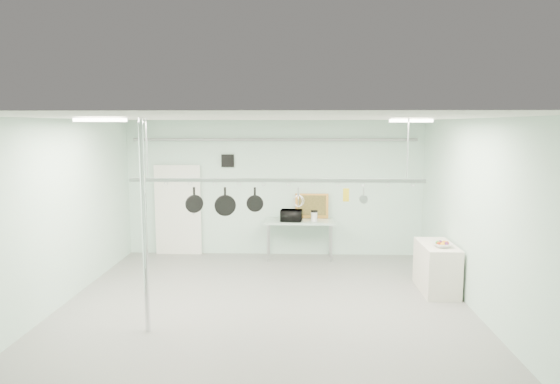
{
  "coord_description": "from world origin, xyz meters",
  "views": [
    {
      "loc": [
        0.55,
        -7.71,
        3.1
      ],
      "look_at": [
        0.24,
        1.0,
        1.91
      ],
      "focal_mm": 32.0,
      "sensor_mm": 36.0,
      "label": 1
    }
  ],
  "objects_px": {
    "chrome_pole": "(144,227)",
    "fruit_bowl": "(442,245)",
    "side_cabinet": "(437,268)",
    "coffee_canister": "(314,217)",
    "skillet_left": "(194,199)",
    "skillet_right": "(255,199)",
    "microwave": "(291,216)",
    "prep_table": "(300,223)",
    "skillet_mid": "(225,201)",
    "pot_rack": "(276,179)"
  },
  "relations": [
    {
      "from": "fruit_bowl",
      "to": "skillet_left",
      "type": "xyz_separation_m",
      "value": [
        -4.31,
        -0.87,
        0.94
      ]
    },
    {
      "from": "prep_table",
      "to": "skillet_right",
      "type": "bearing_deg",
      "value": -102.74
    },
    {
      "from": "skillet_right",
      "to": "skillet_mid",
      "type": "bearing_deg",
      "value": -179.2
    },
    {
      "from": "skillet_right",
      "to": "prep_table",
      "type": "bearing_deg",
      "value": 78.06
    },
    {
      "from": "chrome_pole",
      "to": "skillet_right",
      "type": "bearing_deg",
      "value": 30.08
    },
    {
      "from": "skillet_mid",
      "to": "coffee_canister",
      "type": "bearing_deg",
      "value": 51.49
    },
    {
      "from": "pot_rack",
      "to": "chrome_pole",
      "type": "bearing_deg",
      "value": -154.65
    },
    {
      "from": "side_cabinet",
      "to": "fruit_bowl",
      "type": "xyz_separation_m",
      "value": [
        0.02,
        -0.23,
        0.49
      ]
    },
    {
      "from": "fruit_bowl",
      "to": "skillet_left",
      "type": "distance_m",
      "value": 4.5
    },
    {
      "from": "prep_table",
      "to": "skillet_right",
      "type": "distance_m",
      "value": 3.55
    },
    {
      "from": "microwave",
      "to": "skillet_left",
      "type": "bearing_deg",
      "value": 71.63
    },
    {
      "from": "chrome_pole",
      "to": "prep_table",
      "type": "relative_size",
      "value": 2.0
    },
    {
      "from": "prep_table",
      "to": "fruit_bowl",
      "type": "distance_m",
      "value": 3.54
    },
    {
      "from": "skillet_right",
      "to": "fruit_bowl",
      "type": "bearing_deg",
      "value": 15.47
    },
    {
      "from": "skillet_right",
      "to": "chrome_pole",
      "type": "bearing_deg",
      "value": -149.12
    },
    {
      "from": "side_cabinet",
      "to": "prep_table",
      "type": "bearing_deg",
      "value": 139.21
    },
    {
      "from": "chrome_pole",
      "to": "fruit_bowl",
      "type": "xyz_separation_m",
      "value": [
        4.87,
        1.77,
        -0.66
      ]
    },
    {
      "from": "microwave",
      "to": "fruit_bowl",
      "type": "relative_size",
      "value": 1.44
    },
    {
      "from": "side_cabinet",
      "to": "skillet_right",
      "type": "xyz_separation_m",
      "value": [
        -3.3,
        -1.1,
        1.44
      ]
    },
    {
      "from": "pot_rack",
      "to": "fruit_bowl",
      "type": "xyz_separation_m",
      "value": [
        2.97,
        0.87,
        -1.29
      ]
    },
    {
      "from": "fruit_bowl",
      "to": "skillet_right",
      "type": "relative_size",
      "value": 0.86
    },
    {
      "from": "pot_rack",
      "to": "fruit_bowl",
      "type": "bearing_deg",
      "value": 16.29
    },
    {
      "from": "fruit_bowl",
      "to": "skillet_mid",
      "type": "bearing_deg",
      "value": -167.15
    },
    {
      "from": "side_cabinet",
      "to": "skillet_mid",
      "type": "distance_m",
      "value": 4.18
    },
    {
      "from": "microwave",
      "to": "coffee_canister",
      "type": "xyz_separation_m",
      "value": [
        0.52,
        0.0,
        -0.03
      ]
    },
    {
      "from": "chrome_pole",
      "to": "fruit_bowl",
      "type": "distance_m",
      "value": 5.22
    },
    {
      "from": "chrome_pole",
      "to": "pot_rack",
      "type": "bearing_deg",
      "value": 25.35
    },
    {
      "from": "coffee_canister",
      "to": "skillet_left",
      "type": "distance_m",
      "value": 3.9
    },
    {
      "from": "skillet_left",
      "to": "skillet_mid",
      "type": "relative_size",
      "value": 0.87
    },
    {
      "from": "chrome_pole",
      "to": "skillet_right",
      "type": "xyz_separation_m",
      "value": [
        1.55,
        0.9,
        0.29
      ]
    },
    {
      "from": "fruit_bowl",
      "to": "skillet_right",
      "type": "distance_m",
      "value": 3.55
    },
    {
      "from": "side_cabinet",
      "to": "skillet_mid",
      "type": "height_order",
      "value": "skillet_mid"
    },
    {
      "from": "chrome_pole",
      "to": "fruit_bowl",
      "type": "height_order",
      "value": "chrome_pole"
    },
    {
      "from": "fruit_bowl",
      "to": "skillet_right",
      "type": "xyz_separation_m",
      "value": [
        -3.31,
        -0.87,
        0.95
      ]
    },
    {
      "from": "coffee_canister",
      "to": "skillet_right",
      "type": "bearing_deg",
      "value": -108.66
    },
    {
      "from": "prep_table",
      "to": "side_cabinet",
      "type": "relative_size",
      "value": 1.33
    },
    {
      "from": "microwave",
      "to": "skillet_left",
      "type": "relative_size",
      "value": 1.17
    },
    {
      "from": "side_cabinet",
      "to": "skillet_right",
      "type": "height_order",
      "value": "skillet_right"
    },
    {
      "from": "fruit_bowl",
      "to": "coffee_canister",
      "type": "bearing_deg",
      "value": 133.93
    },
    {
      "from": "skillet_mid",
      "to": "pot_rack",
      "type": "bearing_deg",
      "value": -12.37
    },
    {
      "from": "skillet_left",
      "to": "skillet_right",
      "type": "height_order",
      "value": "same"
    },
    {
      "from": "chrome_pole",
      "to": "fruit_bowl",
      "type": "bearing_deg",
      "value": 19.96
    },
    {
      "from": "prep_table",
      "to": "skillet_left",
      "type": "distance_m",
      "value": 3.88
    },
    {
      "from": "side_cabinet",
      "to": "coffee_canister",
      "type": "bearing_deg",
      "value": 136.74
    },
    {
      "from": "chrome_pole",
      "to": "skillet_mid",
      "type": "relative_size",
      "value": 6.82
    },
    {
      "from": "prep_table",
      "to": "microwave",
      "type": "relative_size",
      "value": 3.35
    },
    {
      "from": "side_cabinet",
      "to": "microwave",
      "type": "bearing_deg",
      "value": 142.71
    },
    {
      "from": "chrome_pole",
      "to": "fruit_bowl",
      "type": "relative_size",
      "value": 9.68
    },
    {
      "from": "side_cabinet",
      "to": "skillet_mid",
      "type": "xyz_separation_m",
      "value": [
        -3.78,
        -1.1,
        1.4
      ]
    },
    {
      "from": "skillet_left",
      "to": "prep_table",
      "type": "bearing_deg",
      "value": 36.48
    }
  ]
}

